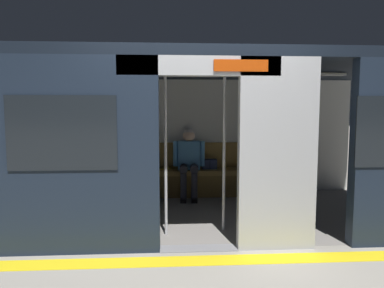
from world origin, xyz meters
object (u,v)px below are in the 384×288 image
person_seated (189,158)px  bench_seat (188,176)px  handbag (209,164)px  book (166,168)px  grab_pole_far (224,150)px  train_car (189,114)px  grab_pole_door (166,151)px

person_seated → bench_seat: bearing=-74.2°
handbag → book: (0.78, 0.00, -0.07)m
book → grab_pole_far: bearing=128.5°
bench_seat → handbag: size_ratio=11.55×
bench_seat → grab_pole_far: grab_pole_far is taller
person_seated → book: size_ratio=5.46×
bench_seat → train_car: bearing=87.7°
person_seated → grab_pole_door: 1.92m
bench_seat → person_seated: size_ratio=2.50×
person_seated → handbag: (-0.37, -0.11, -0.13)m
grab_pole_far → person_seated: bearing=-78.6°
person_seated → handbag: bearing=-163.3°
book → grab_pole_far: size_ratio=0.11×
grab_pole_door → grab_pole_far: 0.73m
bench_seat → handbag: bearing=-171.3°
book → grab_pole_door: grab_pole_door is taller
train_car → grab_pole_far: 0.89m
train_car → person_seated: train_car is taller
bench_seat → grab_pole_door: bearing=79.3°
grab_pole_door → grab_pole_far: same height
train_car → grab_pole_far: train_car is taller
train_car → handbag: 1.54m
handbag → book: 0.78m
bench_seat → grab_pole_far: size_ratio=1.47×
book → person_seated: bearing=-178.8°
grab_pole_far → bench_seat: bearing=-78.5°
book → grab_pole_door: (-0.03, 1.97, 0.53)m
person_seated → grab_pole_far: grab_pole_far is taller
handbag → book: bearing=0.2°
grab_pole_far → book: bearing=-67.7°
train_car → grab_pole_door: train_car is taller
handbag → grab_pole_far: size_ratio=0.13×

